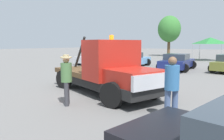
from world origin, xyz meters
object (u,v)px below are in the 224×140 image
tow_truck (108,72)px  tree_left (169,29)px  person_at_hood (66,76)px  canopy_tent_green (210,41)px  parked_car_silver (95,58)px  parked_car_skyblue (132,60)px  parked_car_navy (177,62)px  person_near_truck (172,84)px

tow_truck → tree_left: 30.40m
person_at_hood → canopy_tent_green: (-0.62, 24.76, 1.45)m
parked_car_silver → canopy_tent_green: size_ratio=1.40×
parked_car_skyblue → parked_car_navy: size_ratio=1.05×
tow_truck → parked_car_navy: 10.30m
parked_car_silver → parked_car_skyblue: same height
canopy_tent_green → person_at_hood: bearing=-88.6°
person_near_truck → parked_car_navy: 12.39m
tow_truck → parked_car_silver: 13.93m
tree_left → tow_truck: bearing=-73.2°
parked_car_silver → tree_left: bearing=-1.7°
parked_car_silver → parked_car_navy: bearing=-89.3°
parked_car_skyblue → parked_car_navy: 4.33m
parked_car_skyblue → person_at_hood: bearing=-162.1°
tow_truck → person_near_truck: tow_truck is taller
tow_truck → person_at_hood: size_ratio=3.59×
person_at_hood → parked_car_navy: 12.44m
person_at_hood → tree_left: bearing=-115.3°
parked_car_skyblue → tree_left: 19.40m
tree_left → canopy_tent_green: bearing=-38.5°
parked_car_skyblue → canopy_tent_green: 13.14m
tow_truck → parked_car_navy: bearing=112.1°
tow_truck → person_near_truck: bearing=-4.9°
person_at_hood → parked_car_silver: size_ratio=0.38×
canopy_tent_green → tree_left: size_ratio=0.50×
parked_car_navy → canopy_tent_green: size_ratio=1.35×
parked_car_silver → parked_car_skyblue: size_ratio=0.99×
parked_car_silver → parked_car_skyblue: (4.47, 0.04, 0.00)m
parked_car_navy → tree_left: tree_left is taller
tow_truck → parked_car_silver: size_ratio=1.35×
canopy_tent_green → parked_car_navy: bearing=-89.3°
person_near_truck → canopy_tent_green: 24.45m
parked_car_skyblue → parked_car_navy: (4.33, -0.01, -0.00)m
parked_car_navy → canopy_tent_green: bearing=-4.5°
person_near_truck → canopy_tent_green: bearing=-32.9°
person_near_truck → tree_left: tree_left is taller
person_near_truck → parked_car_silver: size_ratio=0.38×
tow_truck → parked_car_navy: tow_truck is taller
parked_car_silver → tow_truck: bearing=-136.9°
canopy_tent_green → person_near_truck: bearing=-80.2°
person_at_hood → parked_car_silver: person_at_hood is taller
canopy_tent_green → tree_left: bearing=141.5°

